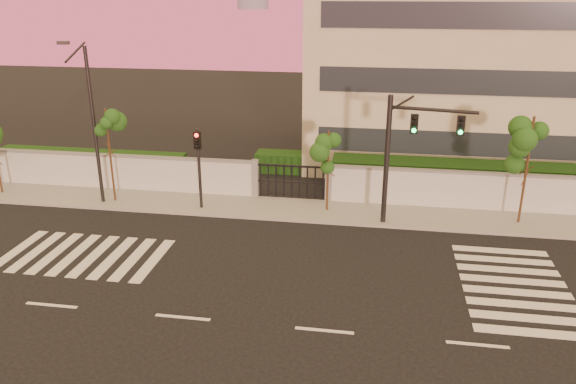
% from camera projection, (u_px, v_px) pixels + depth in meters
% --- Properties ---
extents(ground, '(120.00, 120.00, 0.00)m').
position_uv_depth(ground, '(324.00, 331.00, 18.97)').
color(ground, black).
rests_on(ground, ground).
extents(sidewalk, '(60.00, 3.00, 0.15)m').
position_uv_depth(sidewalk, '(345.00, 213.00, 28.68)').
color(sidewalk, gray).
rests_on(sidewalk, ground).
extents(perimeter_wall, '(60.00, 0.36, 2.20)m').
position_uv_depth(perimeter_wall, '(349.00, 185.00, 29.71)').
color(perimeter_wall, '#B6B9BE').
rests_on(perimeter_wall, ground).
extents(hedge_row, '(41.00, 4.25, 1.80)m').
position_uv_depth(hedge_row, '(371.00, 174.00, 32.17)').
color(hedge_row, black).
rests_on(hedge_row, ground).
extents(institutional_building, '(24.40, 12.40, 12.25)m').
position_uv_depth(institutional_building, '(501.00, 66.00, 35.87)').
color(institutional_building, '#B5B199').
rests_on(institutional_building, ground).
extents(road_markings, '(57.00, 7.62, 0.02)m').
position_uv_depth(road_markings, '(295.00, 274.00, 22.69)').
color(road_markings, silver).
rests_on(road_markings, ground).
extents(street_tree_c, '(1.34, 1.07, 5.12)m').
position_uv_depth(street_tree_c, '(108.00, 135.00, 28.90)').
color(street_tree_c, '#382314').
rests_on(street_tree_c, ground).
extents(street_tree_d, '(1.46, 1.16, 4.30)m').
position_uv_depth(street_tree_d, '(329.00, 153.00, 27.83)').
color(street_tree_d, '#382314').
rests_on(street_tree_d, ground).
extents(street_tree_e, '(1.46, 1.16, 5.38)m').
position_uv_depth(street_tree_e, '(530.00, 147.00, 26.06)').
color(street_tree_e, '#382314').
rests_on(street_tree_e, ground).
extents(traffic_signal_main, '(4.00, 0.89, 6.35)m').
position_uv_depth(traffic_signal_main, '(405.00, 146.00, 25.93)').
color(traffic_signal_main, black).
rests_on(traffic_signal_main, ground).
extents(traffic_signal_secondary, '(0.34, 0.33, 4.33)m').
position_uv_depth(traffic_signal_secondary, '(199.00, 159.00, 28.26)').
color(traffic_signal_secondary, black).
rests_on(traffic_signal_secondary, ground).
extents(streetlight_west, '(0.52, 2.08, 8.63)m').
position_uv_depth(streetlight_west, '(92.00, 119.00, 28.25)').
color(streetlight_west, black).
rests_on(streetlight_west, ground).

